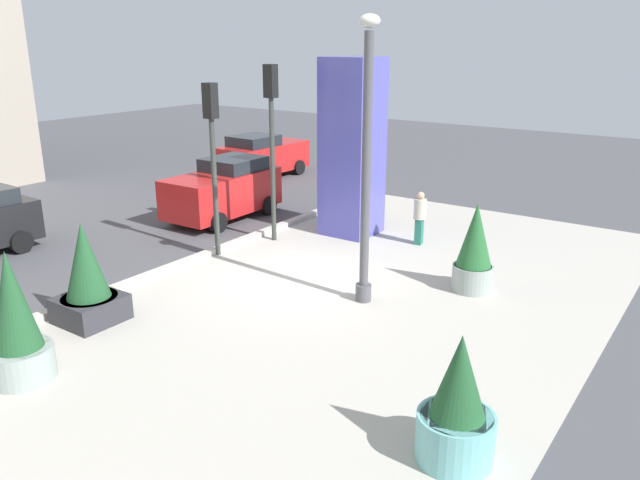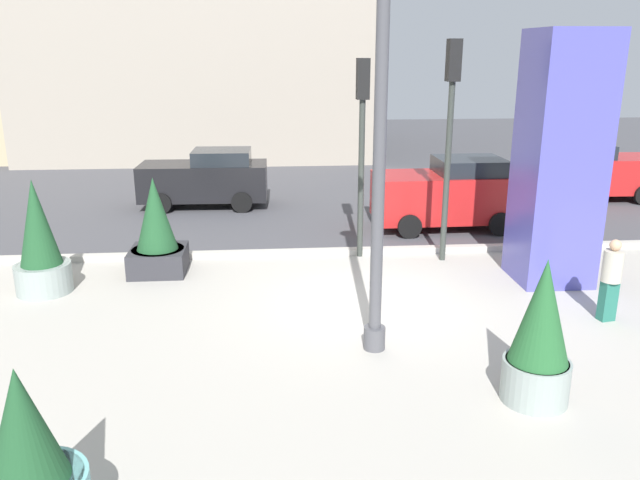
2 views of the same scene
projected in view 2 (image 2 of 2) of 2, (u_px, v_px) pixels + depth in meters
The scene contains 15 objects.
ground_plane at pixel (345, 244), 16.33m from camera, with size 60.00×60.00×0.00m, color #47474C.
plaza_pavement at pixel (388, 349), 10.60m from camera, with size 18.00×10.00×0.02m, color #ADA89E.
curb_strip at pixel (350, 252), 15.47m from camera, with size 18.00×0.24×0.16m, color #B7B2A8.
lamp_post at pixel (379, 172), 9.74m from camera, with size 0.44×0.44×6.19m.
art_pillar_blue at pixel (559, 161), 13.09m from camera, with size 1.50×1.50×5.23m, color #4C4CAD.
potted_plant_curbside at pixel (156, 233), 14.00m from camera, with size 1.22×1.22×2.17m.
potted_plant_near_left at pixel (29, 472), 6.26m from camera, with size 1.11×1.11×1.95m.
potted_plant_by_pillar at pixel (540, 337), 8.78m from camera, with size 0.95×0.95×2.13m.
potted_plant_mid_plaza at pixel (40, 245), 12.81m from camera, with size 1.11×1.11×2.38m.
traffic_light_corner at pixel (450, 117), 14.14m from camera, with size 0.28×0.42×5.04m.
traffic_light_far_side at pixel (362, 127), 14.48m from camera, with size 0.28×0.42×4.64m.
car_curb_west at pixel (206, 178), 20.05m from camera, with size 4.00×2.01×1.81m.
car_curb_east at pixel (449, 193), 17.60m from camera, with size 4.03×2.10×1.96m.
car_passing_lane at pixel (593, 171), 21.06m from camera, with size 4.11×2.13×1.86m.
pedestrian_crossing at pixel (611, 277), 11.49m from camera, with size 0.42×0.42×1.56m.
Camera 2 is at (-1.90, -11.50, 4.81)m, focal length 35.53 mm.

